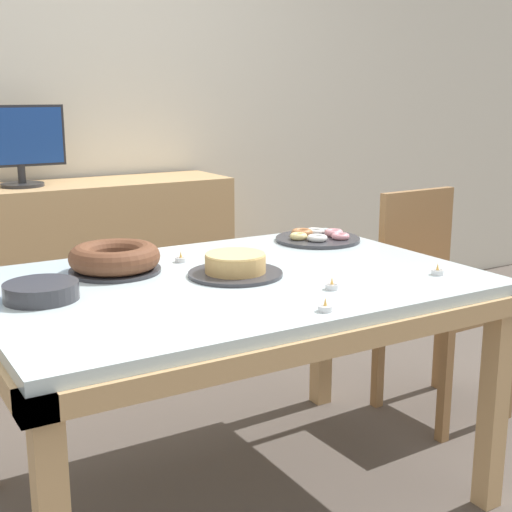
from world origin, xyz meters
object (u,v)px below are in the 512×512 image
at_px(cake_golden_bundt, 115,259).
at_px(pastry_platter, 317,237).
at_px(cake_chocolate_round, 235,266).
at_px(computer_monitor, 20,146).
at_px(tealight_near_front, 325,308).
at_px(plate_stack, 41,291).
at_px(tealight_centre, 332,286).
at_px(chair, 433,291).
at_px(tealight_near_cakes, 437,272).
at_px(tealight_left_edge, 181,259).

height_order(cake_golden_bundt, pastry_platter, cake_golden_bundt).
bearing_deg(cake_chocolate_round, computer_monitor, 101.16).
bearing_deg(cake_golden_bundt, tealight_near_front, -63.98).
xyz_separation_m(plate_stack, tealight_centre, (0.77, -0.33, -0.01)).
bearing_deg(tealight_near_front, computer_monitor, 99.25).
height_order(chair, cake_golden_bundt, chair).
xyz_separation_m(cake_golden_bundt, pastry_platter, (0.86, 0.07, -0.03)).
distance_m(tealight_centre, tealight_near_cakes, 0.40).
distance_m(computer_monitor, pastry_platter, 1.51).
bearing_deg(chair, cake_golden_bundt, 178.17).
bearing_deg(tealight_near_cakes, tealight_left_edge, 137.42).
height_order(cake_golden_bundt, tealight_centre, cake_golden_bundt).
bearing_deg(computer_monitor, tealight_centre, -75.56).
height_order(cake_chocolate_round, tealight_near_front, cake_chocolate_round).
bearing_deg(chair, plate_stack, -174.97).
distance_m(plate_stack, tealight_near_front, 0.80).
height_order(cake_chocolate_round, tealight_near_cakes, cake_chocolate_round).
xyz_separation_m(computer_monitor, tealight_near_front, (0.32, -1.97, -0.31)).
distance_m(tealight_near_cakes, tealight_left_edge, 0.86).
relative_size(cake_chocolate_round, tealight_centre, 7.56).
xyz_separation_m(tealight_centre, tealight_near_front, (-0.14, -0.16, 0.00)).
height_order(pastry_platter, plate_stack, plate_stack).
relative_size(tealight_left_edge, tealight_near_front, 1.00).
bearing_deg(tealight_centre, cake_chocolate_round, 119.89).
distance_m(chair, tealight_left_edge, 1.17).
bearing_deg(computer_monitor, pastry_platter, -55.34).
bearing_deg(chair, tealight_left_edge, 176.70).
xyz_separation_m(tealight_near_cakes, tealight_left_edge, (-0.63, 0.58, 0.00)).
relative_size(cake_golden_bundt, pastry_platter, 0.90).
xyz_separation_m(chair, cake_chocolate_round, (-1.07, -0.19, 0.28)).
height_order(plate_stack, tealight_near_front, plate_stack).
height_order(chair, tealight_centre, chair).
xyz_separation_m(tealight_centre, tealight_near_cakes, (0.39, -0.03, 0.00)).
bearing_deg(tealight_near_front, cake_chocolate_round, 92.72).
bearing_deg(pastry_platter, tealight_left_edge, -175.49).
height_order(chair, tealight_near_front, chair).
relative_size(computer_monitor, tealight_centre, 10.60).
bearing_deg(tealight_left_edge, pastry_platter, 4.51).
relative_size(plate_stack, tealight_centre, 5.25).
relative_size(computer_monitor, tealight_near_front, 10.60).
xyz_separation_m(chair, tealight_centre, (-0.90, -0.48, 0.26)).
bearing_deg(tealight_near_cakes, cake_chocolate_round, 150.09).
relative_size(cake_golden_bundt, tealight_near_front, 7.40).
height_order(tealight_centre, tealight_near_cakes, same).
distance_m(chair, tealight_centre, 1.06).
relative_size(computer_monitor, pastry_platter, 1.28).
relative_size(cake_chocolate_round, pastry_platter, 0.92).
xyz_separation_m(computer_monitor, tealight_centre, (0.47, -1.81, -0.31)).
bearing_deg(chair, cake_chocolate_round, -169.80).
height_order(cake_golden_bundt, tealight_near_front, cake_golden_bundt).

